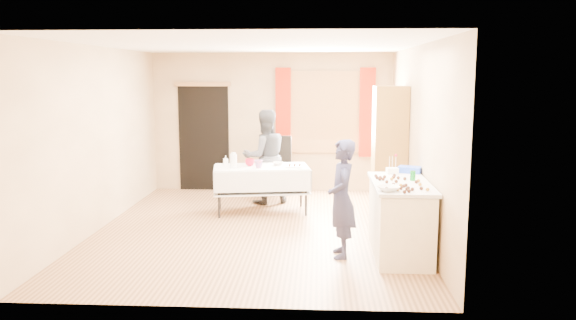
# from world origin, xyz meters

# --- Properties ---
(floor) EXTENTS (4.50, 5.50, 0.02)m
(floor) POSITION_xyz_m (0.00, 0.00, -0.01)
(floor) COLOR #9E7047
(floor) RESTS_ON ground
(ceiling) EXTENTS (4.50, 5.50, 0.02)m
(ceiling) POSITION_xyz_m (0.00, 0.00, 2.61)
(ceiling) COLOR white
(ceiling) RESTS_ON floor
(wall_back) EXTENTS (4.50, 0.02, 2.60)m
(wall_back) POSITION_xyz_m (0.00, 2.76, 1.30)
(wall_back) COLOR tan
(wall_back) RESTS_ON floor
(wall_front) EXTENTS (4.50, 0.02, 2.60)m
(wall_front) POSITION_xyz_m (0.00, -2.76, 1.30)
(wall_front) COLOR tan
(wall_front) RESTS_ON floor
(wall_left) EXTENTS (0.02, 5.50, 2.60)m
(wall_left) POSITION_xyz_m (-2.26, 0.00, 1.30)
(wall_left) COLOR tan
(wall_left) RESTS_ON floor
(wall_right) EXTENTS (0.02, 5.50, 2.60)m
(wall_right) POSITION_xyz_m (2.26, 0.00, 1.30)
(wall_right) COLOR tan
(wall_right) RESTS_ON floor
(window_frame) EXTENTS (1.32, 0.06, 1.52)m
(window_frame) POSITION_xyz_m (1.00, 2.72, 1.50)
(window_frame) COLOR olive
(window_frame) RESTS_ON wall_back
(window_pane) EXTENTS (1.20, 0.02, 1.40)m
(window_pane) POSITION_xyz_m (1.00, 2.71, 1.50)
(window_pane) COLOR white
(window_pane) RESTS_ON wall_back
(curtain_left) EXTENTS (0.28, 0.06, 1.65)m
(curtain_left) POSITION_xyz_m (0.22, 2.67, 1.50)
(curtain_left) COLOR #A21C08
(curtain_left) RESTS_ON wall_back
(curtain_right) EXTENTS (0.28, 0.06, 1.65)m
(curtain_right) POSITION_xyz_m (1.78, 2.67, 1.50)
(curtain_right) COLOR #A21C08
(curtain_right) RESTS_ON wall_back
(doorway) EXTENTS (0.95, 0.04, 2.00)m
(doorway) POSITION_xyz_m (-1.30, 2.73, 1.00)
(doorway) COLOR black
(doorway) RESTS_ON floor
(door_lintel) EXTENTS (1.05, 0.06, 0.08)m
(door_lintel) POSITION_xyz_m (-1.30, 2.70, 2.02)
(door_lintel) COLOR olive
(door_lintel) RESTS_ON wall_back
(cabinet) EXTENTS (0.50, 0.60, 2.03)m
(cabinet) POSITION_xyz_m (1.99, 0.95, 1.01)
(cabinet) COLOR olive
(cabinet) RESTS_ON floor
(counter) EXTENTS (0.69, 1.45, 0.91)m
(counter) POSITION_xyz_m (1.89, -1.04, 0.45)
(counter) COLOR #F1E6C7
(counter) RESTS_ON floor
(party_table) EXTENTS (1.62, 1.01, 0.75)m
(party_table) POSITION_xyz_m (-0.02, 1.01, 0.45)
(party_table) COLOR black
(party_table) RESTS_ON floor
(chair) EXTENTS (0.53, 0.53, 1.10)m
(chair) POSITION_xyz_m (0.14, 2.15, 0.33)
(chair) COLOR black
(chair) RESTS_ON floor
(girl) EXTENTS (0.58, 0.43, 1.44)m
(girl) POSITION_xyz_m (1.17, -1.15, 0.72)
(girl) COLOR #1F1F3F
(girl) RESTS_ON floor
(woman) EXTENTS (1.21, 1.16, 1.61)m
(woman) POSITION_xyz_m (-0.03, 1.66, 0.81)
(woman) COLOR black
(woman) RESTS_ON floor
(soda_can) EXTENTS (0.08, 0.08, 0.12)m
(soda_can) POSITION_xyz_m (2.05, -0.93, 0.97)
(soda_can) COLOR #128424
(soda_can) RESTS_ON counter
(mixing_bowl) EXTENTS (0.41, 0.41, 0.06)m
(mixing_bowl) POSITION_xyz_m (1.67, -1.58, 0.94)
(mixing_bowl) COLOR white
(mixing_bowl) RESTS_ON counter
(foam_block) EXTENTS (0.16, 0.12, 0.08)m
(foam_block) POSITION_xyz_m (1.86, -0.47, 0.95)
(foam_block) COLOR white
(foam_block) RESTS_ON counter
(blue_basket) EXTENTS (0.35, 0.30, 0.08)m
(blue_basket) POSITION_xyz_m (2.10, -0.36, 0.95)
(blue_basket) COLOR blue
(blue_basket) RESTS_ON counter
(pitcher) EXTENTS (0.13, 0.13, 0.22)m
(pitcher) POSITION_xyz_m (-0.44, 0.82, 0.86)
(pitcher) COLOR silver
(pitcher) RESTS_ON party_table
(cup_red) EXTENTS (0.24, 0.24, 0.11)m
(cup_red) POSITION_xyz_m (-0.21, 1.03, 0.81)
(cup_red) COLOR red
(cup_red) RESTS_ON party_table
(cup_rainbow) EXTENTS (0.17, 0.17, 0.12)m
(cup_rainbow) POSITION_xyz_m (-0.05, 0.84, 0.81)
(cup_rainbow) COLOR red
(cup_rainbow) RESTS_ON party_table
(small_bowl) EXTENTS (0.27, 0.27, 0.05)m
(small_bowl) POSITION_xyz_m (0.23, 1.14, 0.78)
(small_bowl) COLOR white
(small_bowl) RESTS_ON party_table
(pastry_tray) EXTENTS (0.29, 0.22, 0.02)m
(pastry_tray) POSITION_xyz_m (0.51, 0.94, 0.76)
(pastry_tray) COLOR white
(pastry_tray) RESTS_ON party_table
(bottle) EXTENTS (0.12, 0.12, 0.15)m
(bottle) POSITION_xyz_m (-0.61, 1.09, 0.83)
(bottle) COLOR white
(bottle) RESTS_ON party_table
(cake_balls) EXTENTS (0.54, 1.05, 0.04)m
(cake_balls) POSITION_xyz_m (1.83, -1.23, 0.93)
(cake_balls) COLOR #3F2314
(cake_balls) RESTS_ON counter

